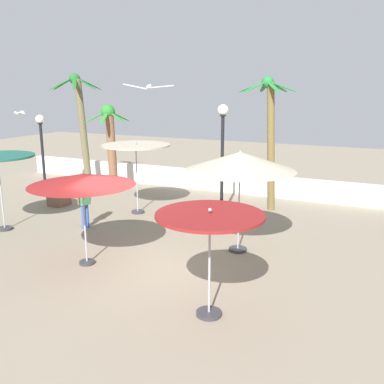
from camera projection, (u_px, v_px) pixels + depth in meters
The scene contains 15 objects.
ground_plane at pixel (140, 268), 11.53m from camera, with size 56.00×56.00×0.00m, color gray.
boundary_wall at pixel (249, 184), 19.51m from camera, with size 25.20×0.30×0.93m, color silver.
patio_umbrella_0 at pixel (136, 149), 16.09m from camera, with size 2.55×2.55×2.75m.
patio_umbrella_1 at pixel (210, 224), 8.68m from camera, with size 2.22×2.22×2.36m.
patio_umbrella_3 at pixel (240, 162), 12.16m from camera, with size 3.18×3.18×2.99m.
patio_umbrella_5 at pixel (82, 180), 11.28m from camera, with size 2.81×2.81×2.58m.
palm_tree_0 at pixel (270, 128), 16.46m from camera, with size 2.34×2.11×5.14m.
palm_tree_1 at pixel (81, 117), 21.00m from camera, with size 2.72×2.52×5.39m.
palm_tree_2 at pixel (110, 138), 19.38m from camera, with size 2.15×2.04×4.00m.
lamp_post_0 at pixel (42, 145), 19.10m from camera, with size 0.38×0.38×3.56m.
lamp_post_1 at pixel (222, 147), 15.61m from camera, with size 0.39×0.39×4.14m.
guest_1 at pixel (84, 200), 14.61m from camera, with size 0.31×0.55×1.67m.
seagull_0 at pixel (149, 87), 10.57m from camera, with size 1.20×0.61×0.15m.
seagull_1 at pixel (20, 113), 15.79m from camera, with size 0.93×1.05×0.14m.
planter at pixel (59, 196), 17.66m from camera, with size 0.70×0.70×0.85m.
Camera 1 is at (5.86, -9.10, 4.69)m, focal length 40.37 mm.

